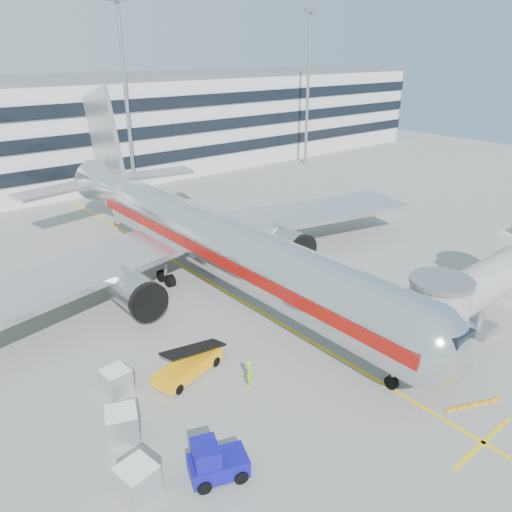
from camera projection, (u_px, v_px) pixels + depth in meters
ground at (301, 336)px, 36.74m from camera, size 180.00×180.00×0.00m
lead_in_line at (221, 289)px, 43.86m from camera, size 0.25×70.00×0.01m
stop_bar at (483, 442)px, 26.78m from camera, size 6.00×0.25×0.01m
main_jet at (209, 239)px, 43.45m from camera, size 50.95×48.70×16.06m
jet_bridge at (497, 279)px, 36.71m from camera, size 17.80×4.50×7.00m
terminal at (33, 133)px, 74.97m from camera, size 150.00×24.25×15.60m
light_mast_centre at (125, 87)px, 65.59m from camera, size 2.40×1.20×25.45m
light_mast_east at (308, 78)px, 85.55m from camera, size 2.40×1.20×25.45m
belt_loader at (188, 366)px, 32.08m from camera, size 5.27×3.01×2.46m
baggage_tug at (214, 462)px, 24.30m from camera, size 3.24×2.59×2.14m
cargo_container_left at (116, 381)px, 30.45m from camera, size 1.64×1.64×1.59m
cargo_container_right at (122, 424)px, 26.80m from camera, size 2.15×2.15×1.77m
cargo_container_front at (137, 481)px, 23.31m from camera, size 1.88×1.88×1.73m
ramp_worker at (250, 374)px, 30.98m from camera, size 0.74×0.77×1.78m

